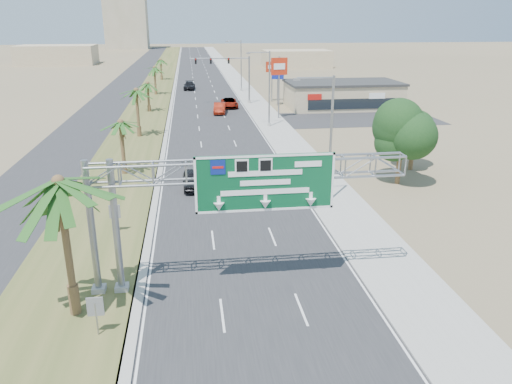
{
  "coord_description": "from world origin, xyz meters",
  "views": [
    {
      "loc": [
        -3.17,
        -14.41,
        13.91
      ],
      "look_at": [
        0.53,
        13.32,
        4.2
      ],
      "focal_mm": 35.0,
      "sensor_mm": 36.0,
      "label": 1
    }
  ],
  "objects_px": {
    "car_far": "(189,86)",
    "pole_sign_blue": "(278,72)",
    "car_left_lane": "(193,180)",
    "palm_near": "(58,183)",
    "sign_gantry": "(234,181)",
    "pole_sign_red_near": "(279,70)",
    "car_right_lane": "(229,103)",
    "store_building": "(342,95)",
    "car_mid_lane": "(220,108)",
    "pole_sign_red_far": "(272,70)",
    "signal_mast": "(237,75)"
  },
  "relations": [
    {
      "from": "palm_near",
      "to": "pole_sign_red_near",
      "type": "relative_size",
      "value": 0.93
    },
    {
      "from": "store_building",
      "to": "pole_sign_red_far",
      "type": "distance_m",
      "value": 13.72
    },
    {
      "from": "signal_mast",
      "to": "store_building",
      "type": "bearing_deg",
      "value": -19.54
    },
    {
      "from": "palm_near",
      "to": "car_mid_lane",
      "type": "distance_m",
      "value": 56.51
    },
    {
      "from": "store_building",
      "to": "pole_sign_blue",
      "type": "xyz_separation_m",
      "value": [
        -10.32,
        3.33,
        3.63
      ]
    },
    {
      "from": "car_far",
      "to": "pole_sign_blue",
      "type": "xyz_separation_m",
      "value": [
        14.69,
        -22.51,
        4.83
      ]
    },
    {
      "from": "palm_near",
      "to": "car_left_lane",
      "type": "distance_m",
      "value": 20.92
    },
    {
      "from": "car_right_lane",
      "to": "car_left_lane",
      "type": "bearing_deg",
      "value": -99.52
    },
    {
      "from": "pole_sign_red_far",
      "to": "car_left_lane",
      "type": "bearing_deg",
      "value": -107.25
    },
    {
      "from": "palm_near",
      "to": "store_building",
      "type": "xyz_separation_m",
      "value": [
        31.2,
        58.0,
        -4.93
      ]
    },
    {
      "from": "car_right_lane",
      "to": "pole_sign_red_far",
      "type": "height_order",
      "value": "pole_sign_red_far"
    },
    {
      "from": "palm_near",
      "to": "pole_sign_red_near",
      "type": "distance_m",
      "value": 53.22
    },
    {
      "from": "sign_gantry",
      "to": "palm_near",
      "type": "xyz_separation_m",
      "value": [
        -8.14,
        -1.93,
        0.87
      ]
    },
    {
      "from": "pole_sign_blue",
      "to": "pole_sign_red_far",
      "type": "height_order",
      "value": "pole_sign_blue"
    },
    {
      "from": "car_left_lane",
      "to": "pole_sign_blue",
      "type": "distance_m",
      "value": 45.07
    },
    {
      "from": "pole_sign_blue",
      "to": "palm_near",
      "type": "bearing_deg",
      "value": -108.81
    },
    {
      "from": "store_building",
      "to": "pole_sign_red_near",
      "type": "relative_size",
      "value": 2.01
    },
    {
      "from": "sign_gantry",
      "to": "car_far",
      "type": "height_order",
      "value": "sign_gantry"
    },
    {
      "from": "car_right_lane",
      "to": "pole_sign_red_far",
      "type": "relative_size",
      "value": 0.77
    },
    {
      "from": "signal_mast",
      "to": "car_left_lane",
      "type": "xyz_separation_m",
      "value": [
        -8.28,
        -44.93,
        -4.08
      ]
    },
    {
      "from": "car_far",
      "to": "pole_sign_red_near",
      "type": "relative_size",
      "value": 0.62
    },
    {
      "from": "store_building",
      "to": "car_right_lane",
      "type": "relative_size",
      "value": 3.27
    },
    {
      "from": "car_left_lane",
      "to": "car_far",
      "type": "distance_m",
      "value": 64.8
    },
    {
      "from": "palm_near",
      "to": "car_left_lane",
      "type": "height_order",
      "value": "palm_near"
    },
    {
      "from": "signal_mast",
      "to": "pole_sign_red_near",
      "type": "distance_m",
      "value": 15.16
    },
    {
      "from": "store_building",
      "to": "pole_sign_red_near",
      "type": "height_order",
      "value": "pole_sign_red_near"
    },
    {
      "from": "palm_near",
      "to": "car_mid_lane",
      "type": "bearing_deg",
      "value": 79.02
    },
    {
      "from": "signal_mast",
      "to": "car_right_lane",
      "type": "xyz_separation_m",
      "value": [
        -1.72,
        -3.55,
        -4.09
      ]
    },
    {
      "from": "car_right_lane",
      "to": "car_far",
      "type": "bearing_deg",
      "value": 104.9
    },
    {
      "from": "store_building",
      "to": "signal_mast",
      "type": "bearing_deg",
      "value": 160.46
    },
    {
      "from": "car_right_lane",
      "to": "pole_sign_blue",
      "type": "bearing_deg",
      "value": 5.78
    },
    {
      "from": "car_mid_lane",
      "to": "pole_sign_red_near",
      "type": "height_order",
      "value": "pole_sign_red_near"
    },
    {
      "from": "signal_mast",
      "to": "car_right_lane",
      "type": "relative_size",
      "value": 1.87
    },
    {
      "from": "car_mid_lane",
      "to": "pole_sign_red_far",
      "type": "bearing_deg",
      "value": 53.64
    },
    {
      "from": "car_far",
      "to": "palm_near",
      "type": "bearing_deg",
      "value": -91.04
    },
    {
      "from": "car_left_lane",
      "to": "pole_sign_red_near",
      "type": "bearing_deg",
      "value": 65.17
    },
    {
      "from": "signal_mast",
      "to": "car_mid_lane",
      "type": "xyz_separation_m",
      "value": [
        -3.67,
        -8.82,
        -4.02
      ]
    },
    {
      "from": "car_right_lane",
      "to": "pole_sign_blue",
      "type": "relative_size",
      "value": 0.72
    },
    {
      "from": "store_building",
      "to": "car_left_lane",
      "type": "height_order",
      "value": "store_building"
    },
    {
      "from": "store_building",
      "to": "car_far",
      "type": "relative_size",
      "value": 3.26
    },
    {
      "from": "sign_gantry",
      "to": "car_left_lane",
      "type": "bearing_deg",
      "value": 96.83
    },
    {
      "from": "sign_gantry",
      "to": "palm_near",
      "type": "distance_m",
      "value": 8.41
    },
    {
      "from": "palm_near",
      "to": "car_far",
      "type": "bearing_deg",
      "value": 85.77
    },
    {
      "from": "pole_sign_blue",
      "to": "pole_sign_red_far",
      "type": "xyz_separation_m",
      "value": [
        -0.2,
        4.73,
        -0.07
      ]
    },
    {
      "from": "car_mid_lane",
      "to": "car_far",
      "type": "distance_m",
      "value": 29.04
    },
    {
      "from": "signal_mast",
      "to": "car_left_lane",
      "type": "distance_m",
      "value": 45.87
    },
    {
      "from": "car_left_lane",
      "to": "pole_sign_blue",
      "type": "xyz_separation_m",
      "value": [
        14.8,
        42.29,
        4.86
      ]
    },
    {
      "from": "car_mid_lane",
      "to": "pole_sign_red_near",
      "type": "bearing_deg",
      "value": -27.07
    },
    {
      "from": "sign_gantry",
      "to": "car_far",
      "type": "xyz_separation_m",
      "value": [
        -1.94,
        81.91,
        -5.26
      ]
    },
    {
      "from": "car_left_lane",
      "to": "pole_sign_red_near",
      "type": "distance_m",
      "value": 33.87
    }
  ]
}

